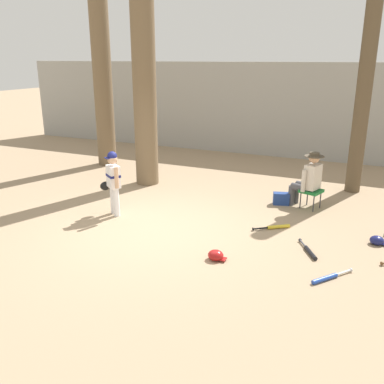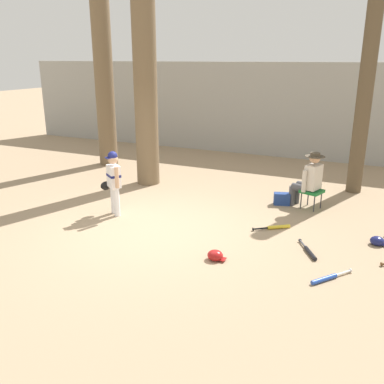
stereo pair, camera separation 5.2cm
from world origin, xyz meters
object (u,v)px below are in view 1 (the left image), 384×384
object	(u,v)px
folding_stool	(311,192)
bat_black_composite	(309,251)
batting_helmet_red	(216,255)
handbag_beside_stool	(281,199)
bat_yellow_trainer	(276,227)
seated_spectator	(308,178)
tree_behind_spectator	(362,106)
batting_helmet_navy	(377,240)
tree_near_player	(145,106)
young_ballplayer	(113,179)
bat_blue_youth	(328,278)
tree_far_left	(103,82)

from	to	relation	value
folding_stool	bat_black_composite	world-z (taller)	folding_stool
folding_stool	batting_helmet_red	distance (m)	3.20
handbag_beside_stool	bat_yellow_trainer	bearing A→B (deg)	-81.13
bat_black_composite	bat_yellow_trainer	bearing A→B (deg)	133.18
folding_stool	seated_spectator	world-z (taller)	seated_spectator
handbag_beside_stool	bat_yellow_trainer	distance (m)	1.41
bat_black_composite	seated_spectator	bearing A→B (deg)	101.21
tree_behind_spectator	batting_helmet_red	bearing A→B (deg)	-109.76
handbag_beside_stool	folding_stool	bearing A→B (deg)	1.71
tree_behind_spectator	batting_helmet_navy	distance (m)	3.63
bat_yellow_trainer	batting_helmet_red	world-z (taller)	batting_helmet_red
tree_behind_spectator	bat_black_composite	size ratio (longest dim) A/B	6.77
tree_behind_spectator	tree_near_player	bearing A→B (deg)	-163.57
batting_helmet_navy	handbag_beside_stool	bearing A→B (deg)	145.22
young_ballplayer	bat_blue_youth	bearing A→B (deg)	-12.60
young_ballplayer	bat_yellow_trainer	xyz separation A→B (m)	(3.16, 0.60, -0.71)
tree_near_player	handbag_beside_stool	world-z (taller)	tree_near_player
tree_behind_spectator	handbag_beside_stool	world-z (taller)	tree_behind_spectator
young_ballplayer	batting_helmet_navy	world-z (taller)	young_ballplayer
tree_near_player	seated_spectator	world-z (taller)	tree_near_player
young_ballplayer	bat_blue_youth	size ratio (longest dim) A/B	2.01
tree_near_player	bat_black_composite	world-z (taller)	tree_near_player
bat_blue_youth	batting_helmet_red	bearing A→B (deg)	-177.53
seated_spectator	bat_blue_youth	distance (m)	3.16
seated_spectator	batting_helmet_red	xyz separation A→B (m)	(-0.86, -3.07, -0.57)
folding_stool	handbag_beside_stool	xyz separation A→B (m)	(-0.61, -0.02, -0.23)
bat_yellow_trainer	tree_behind_spectator	bearing A→B (deg)	69.87
young_ballplayer	handbag_beside_stool	size ratio (longest dim) A/B	3.84
tree_behind_spectator	bat_yellow_trainer	distance (m)	3.79
folding_stool	bat_black_composite	size ratio (longest dim) A/B	0.77
tree_near_player	young_ballplayer	size ratio (longest dim) A/B	3.61
seated_spectator	batting_helmet_red	world-z (taller)	seated_spectator
young_ballplayer	batting_helmet_navy	distance (m)	4.98
folding_stool	batting_helmet_red	world-z (taller)	folding_stool
bat_black_composite	batting_helmet_red	world-z (taller)	batting_helmet_red
folding_stool	young_ballplayer	bearing A→B (deg)	-150.58
young_ballplayer	tree_far_left	distance (m)	4.66
folding_stool	seated_spectator	bearing A→B (deg)	161.52
bat_black_composite	tree_behind_spectator	bearing A→B (deg)	84.46
seated_spectator	tree_far_left	world-z (taller)	tree_far_left
young_ballplayer	tree_behind_spectator	bearing A→B (deg)	40.41
tree_far_left	bat_black_composite	distance (m)	7.85
bat_yellow_trainer	batting_helmet_navy	xyz separation A→B (m)	(1.74, 0.03, 0.04)
seated_spectator	bat_black_composite	bearing A→B (deg)	-78.79
seated_spectator	tree_behind_spectator	bearing A→B (deg)	63.11
batting_helmet_navy	seated_spectator	bearing A→B (deg)	135.60
handbag_beside_stool	bat_blue_youth	size ratio (longest dim) A/B	0.52
seated_spectator	handbag_beside_stool	size ratio (longest dim) A/B	3.53
tree_far_left	young_ballplayer	bearing A→B (deg)	-53.07
tree_behind_spectator	batting_helmet_red	size ratio (longest dim) A/B	15.06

